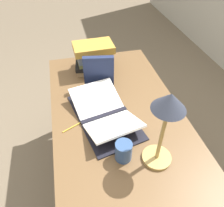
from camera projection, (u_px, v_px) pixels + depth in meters
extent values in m
plane|color=#70604C|center=(115.00, 174.00, 1.80)|extent=(12.00, 12.00, 0.00)
cube|color=brown|center=(116.00, 112.00, 1.31)|extent=(1.33, 0.76, 0.03)
cube|color=brown|center=(63.00, 100.00, 1.95)|extent=(0.06, 0.06, 0.71)
cube|color=brown|center=(134.00, 90.00, 2.06)|extent=(0.06, 0.06, 0.71)
cube|color=black|center=(104.00, 116.00, 1.25)|extent=(0.08, 0.28, 0.02)
cube|color=black|center=(96.00, 103.00, 1.34)|extent=(0.30, 0.33, 0.01)
cube|color=black|center=(114.00, 133.00, 1.17)|extent=(0.30, 0.33, 0.01)
cube|color=white|center=(96.00, 99.00, 1.31)|extent=(0.27, 0.31, 0.09)
cube|color=white|center=(113.00, 126.00, 1.15)|extent=(0.27, 0.31, 0.09)
cube|color=tan|center=(95.00, 67.00, 1.60)|extent=(0.21, 0.27, 0.05)
cube|color=black|center=(94.00, 63.00, 1.58)|extent=(0.24, 0.29, 0.03)
cube|color=brown|center=(94.00, 59.00, 1.56)|extent=(0.18, 0.24, 0.02)
cube|color=slate|center=(94.00, 54.00, 1.53)|extent=(0.18, 0.25, 0.06)
cube|color=#BC8933|center=(93.00, 47.00, 1.50)|extent=(0.19, 0.28, 0.05)
cube|color=#1E284C|center=(99.00, 73.00, 1.39)|extent=(0.07, 0.19, 0.23)
cylinder|color=tan|center=(157.00, 157.00, 1.05)|extent=(0.14, 0.14, 0.02)
cylinder|color=tan|center=(162.00, 135.00, 0.94)|extent=(0.02, 0.02, 0.31)
cone|color=#333847|center=(170.00, 102.00, 0.80)|extent=(0.14, 0.14, 0.08)
cylinder|color=#335184|center=(124.00, 151.00, 1.02)|extent=(0.08, 0.08, 0.10)
torus|color=#335184|center=(123.00, 143.00, 1.06)|extent=(0.06, 0.02, 0.05)
cylinder|color=gold|center=(74.00, 126.00, 1.20)|extent=(0.07, 0.13, 0.01)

